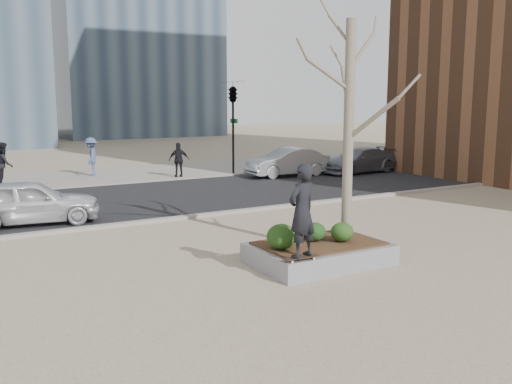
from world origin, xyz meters
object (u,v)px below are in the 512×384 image
planter (319,254)px  police_car (30,202)px  skateboard (301,259)px  skateboarder (302,211)px

planter → police_car: size_ratio=0.76×
skateboard → police_car: bearing=117.0°
planter → skateboarder: size_ratio=1.57×
skateboarder → police_car: (-3.90, 8.42, -0.79)m
planter → skateboarder: 1.89m
planter → police_car: (-5.00, 7.54, 0.46)m
skateboarder → police_car: skateboarder is taller
skateboarder → skateboard: bearing=180.0°
skateboard → police_car: size_ratio=0.20×
planter → skateboard: size_ratio=3.85×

